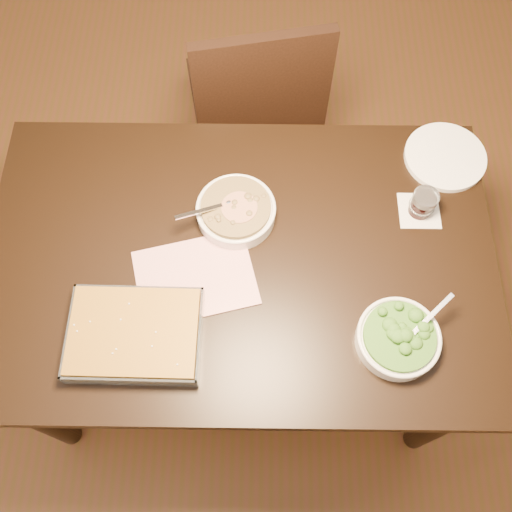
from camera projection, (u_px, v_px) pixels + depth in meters
ground at (244, 338)px, 2.23m from camera, size 4.00×4.00×0.00m
table at (240, 271)px, 1.64m from camera, size 1.40×0.90×0.75m
magazine_a at (195, 278)px, 1.52m from camera, size 0.36×0.30×0.01m
coaster at (419, 211)px, 1.61m from camera, size 0.11×0.11×0.00m
stew_bowl at (236, 211)px, 1.58m from camera, size 0.23×0.22×0.09m
broccoli_bowl at (398, 338)px, 1.42m from camera, size 0.21×0.21×0.08m
baking_dish at (135, 334)px, 1.43m from camera, size 0.34×0.25×0.06m
wine_tumbler at (423, 203)px, 1.57m from camera, size 0.07×0.07×0.08m
dinner_plate at (445, 157)px, 1.68m from camera, size 0.24×0.24×0.02m
chair_far at (256, 103)px, 2.06m from camera, size 0.52×0.52×0.95m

